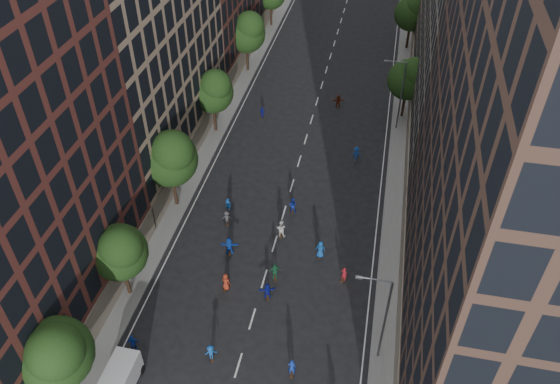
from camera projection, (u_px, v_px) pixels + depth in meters
The scene contains 32 objects.
ground at pixel (305, 141), 65.72m from camera, with size 240.00×240.00×0.00m, color black.
sidewalk_left at pixel (226, 99), 73.12m from camera, with size 4.00×105.00×0.15m, color slate.
sidewalk_right at pixel (408, 119), 69.41m from camera, with size 4.00×105.00×0.15m, color slate.
bldg_left_b at pixel (112, 6), 53.91m from camera, with size 14.00×26.00×34.00m, color #997E64.
bldg_right_a at pixel (558, 167), 32.47m from camera, with size 14.00×30.00×36.00m, color #432D24.
bldg_right_b at pixel (502, 7), 55.08m from camera, with size 14.00×28.00×33.00m, color #6D655A.
tree_left_0 at pixel (56, 353), 36.58m from camera, with size 5.20×5.20×8.83m.
tree_left_1 at pixel (119, 251), 44.32m from camera, with size 4.80×4.80×8.21m.
tree_left_2 at pixel (170, 157), 52.73m from camera, with size 5.60×5.60×9.45m.
tree_left_3 at pixel (213, 90), 63.54m from camera, with size 5.00×5.00×8.58m.
tree_left_4 at pixel (247, 31), 75.29m from camera, with size 5.40×5.40×9.08m.
tree_right_a at pixel (410, 78), 66.17m from camera, with size 5.00×5.00×8.39m.
tree_right_b at pixel (413, 12), 80.88m from camera, with size 5.20×5.20×8.83m.
streetlamp_near at pixel (382, 316), 39.87m from camera, with size 2.64×0.22×9.06m.
streetlamp_far at pixel (400, 92), 64.50m from camera, with size 2.64×0.22×9.06m.
cargo_van at pixel (119, 381), 40.21m from camera, with size 2.10×4.41×2.33m.
skater_1 at pixel (292, 368), 41.46m from camera, with size 0.63×0.42×1.74m, color #12309A.
skater_3 at pixel (211, 353), 42.57m from camera, with size 0.99×0.57×1.53m, color #13499B.
skater_4 at pixel (133, 343), 43.13m from camera, with size 1.01×0.42×1.72m, color #1642B5.
skater_5 at pixel (267, 291), 47.16m from camera, with size 1.50×0.48×1.62m, color navy.
skater_6 at pixel (226, 282), 47.85m from camera, with size 0.86×0.56×1.77m, color maroon.
skater_7 at pixel (344, 274), 48.66m from camera, with size 0.57×0.37×1.57m, color maroon.
skater_8 at pixel (281, 229), 52.85m from camera, with size 0.93×0.72×1.91m, color silver.
skater_9 at pixel (227, 218), 54.31m from camera, with size 0.98×0.57×1.52m, color #3B3C40.
skater_10 at pixel (275, 272), 48.70m from camera, with size 1.11×0.46×1.89m, color #1C603A.
skater_11 at pixel (229, 246), 51.06m from camera, with size 1.77×0.56×1.91m, color #1644B8.
skater_12 at pixel (320, 250), 50.77m from camera, with size 0.91×0.59×1.86m, color #124695.
skater_13 at pixel (228, 205), 55.72m from camera, with size 0.59×0.39×1.61m, color #124292.
skater_14 at pixel (292, 205), 55.57m from camera, with size 0.86×0.67×1.76m, color #122696.
skater_15 at pixel (356, 154), 62.20m from camera, with size 1.17×0.67×1.81m, color navy.
skater_16 at pixel (262, 113), 69.25m from camera, with size 0.88×0.37×1.50m, color #121B9A.
skater_17 at pixel (338, 101), 71.22m from camera, with size 1.53×0.49×1.65m, color maroon.
Camera 1 is at (7.99, -13.52, 37.90)m, focal length 35.00 mm.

